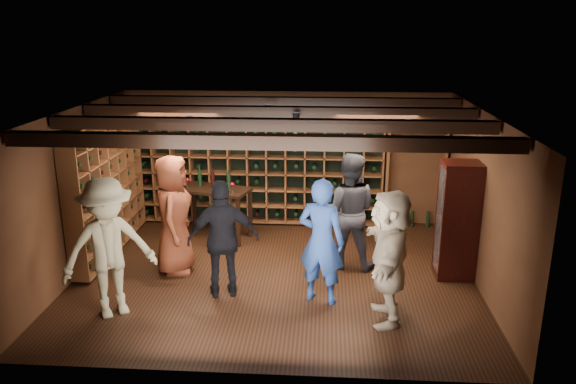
# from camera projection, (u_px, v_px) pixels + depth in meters

# --- Properties ---
(ground) EXTENTS (6.00, 6.00, 0.00)m
(ground) POSITION_uv_depth(u_px,v_px,m) (274.00, 276.00, 8.57)
(ground) COLOR black
(ground) RESTS_ON ground
(room_shell) EXTENTS (6.00, 6.00, 6.00)m
(room_shell) POSITION_uv_depth(u_px,v_px,m) (274.00, 118.00, 7.92)
(room_shell) COLOR #4C2D1A
(room_shell) RESTS_ON ground
(wine_rack_back) EXTENTS (4.65, 0.30, 2.20)m
(wine_rack_back) POSITION_uv_depth(u_px,v_px,m) (257.00, 165.00, 10.50)
(wine_rack_back) COLOR brown
(wine_rack_back) RESTS_ON ground
(wine_rack_left) EXTENTS (0.30, 2.65, 2.20)m
(wine_rack_left) POSITION_uv_depth(u_px,v_px,m) (107.00, 185.00, 9.21)
(wine_rack_left) COLOR brown
(wine_rack_left) RESTS_ON ground
(crate_shelf) EXTENTS (1.20, 0.32, 2.07)m
(crate_shelf) POSITION_uv_depth(u_px,v_px,m) (417.00, 145.00, 10.18)
(crate_shelf) COLOR brown
(crate_shelf) RESTS_ON ground
(display_cabinet) EXTENTS (0.55, 0.50, 1.75)m
(display_cabinet) POSITION_uv_depth(u_px,v_px,m) (457.00, 223.00, 8.34)
(display_cabinet) COLOR black
(display_cabinet) RESTS_ON ground
(man_blue_shirt) EXTENTS (0.74, 0.61, 1.76)m
(man_blue_shirt) POSITION_uv_depth(u_px,v_px,m) (321.00, 241.00, 7.56)
(man_blue_shirt) COLOR navy
(man_blue_shirt) RESTS_ON ground
(man_grey_suit) EXTENTS (0.99, 0.82, 1.83)m
(man_grey_suit) POSITION_uv_depth(u_px,v_px,m) (349.00, 211.00, 8.67)
(man_grey_suit) COLOR black
(man_grey_suit) RESTS_ON ground
(guest_red_floral) EXTENTS (0.66, 0.95, 1.84)m
(guest_red_floral) POSITION_uv_depth(u_px,v_px,m) (173.00, 215.00, 8.49)
(guest_red_floral) COLOR maroon
(guest_red_floral) RESTS_ON ground
(guest_woman_black) EXTENTS (1.06, 0.64, 1.69)m
(guest_woman_black) POSITION_uv_depth(u_px,v_px,m) (223.00, 239.00, 7.74)
(guest_woman_black) COLOR black
(guest_woman_black) RESTS_ON ground
(guest_khaki) EXTENTS (1.39, 1.25, 1.87)m
(guest_khaki) POSITION_uv_depth(u_px,v_px,m) (109.00, 248.00, 7.20)
(guest_khaki) COLOR gray
(guest_khaki) RESTS_ON ground
(guest_beige) EXTENTS (0.56, 1.64, 1.76)m
(guest_beige) POSITION_uv_depth(u_px,v_px,m) (389.00, 256.00, 7.08)
(guest_beige) COLOR tan
(guest_beige) RESTS_ON ground
(tasting_table) EXTENTS (1.35, 0.92, 1.20)m
(tasting_table) POSITION_uv_depth(u_px,v_px,m) (214.00, 194.00, 9.85)
(tasting_table) COLOR black
(tasting_table) RESTS_ON ground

